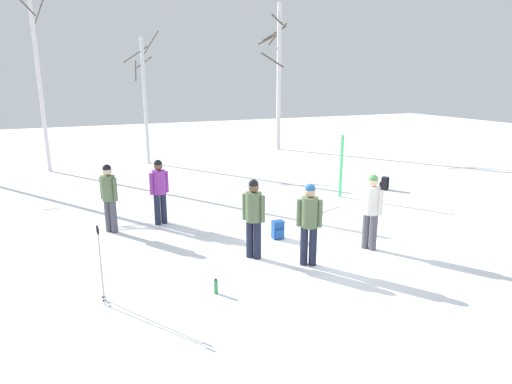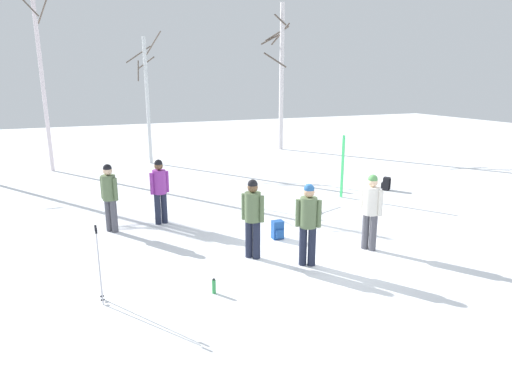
{
  "view_description": "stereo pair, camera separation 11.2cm",
  "coord_description": "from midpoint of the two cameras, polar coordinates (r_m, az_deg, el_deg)",
  "views": [
    {
      "loc": [
        -5.02,
        -7.67,
        3.73
      ],
      "look_at": [
        -0.79,
        1.96,
        1.0
      ],
      "focal_mm": 30.95,
      "sensor_mm": 36.0,
      "label": 1
    },
    {
      "loc": [
        -4.91,
        -7.72,
        3.73
      ],
      "look_at": [
        -0.79,
        1.96,
        1.0
      ],
      "focal_mm": 30.95,
      "sensor_mm": 36.0,
      "label": 2
    }
  ],
  "objects": [
    {
      "name": "person_0",
      "position": [
        9.21,
        -0.08,
        -2.83
      ],
      "size": [
        0.38,
        0.42,
        1.72
      ],
      "color": "#1E2338",
      "rests_on": "ground_plane"
    },
    {
      "name": "birch_tree_3",
      "position": [
        23.65,
        3.39,
        14.91
      ],
      "size": [
        1.7,
        1.95,
        7.38
      ],
      "color": "silver",
      "rests_on": "ground_plane"
    },
    {
      "name": "person_2",
      "position": [
        11.66,
        -12.07,
        0.58
      ],
      "size": [
        0.51,
        0.34,
        1.72
      ],
      "color": "#1E2338",
      "rests_on": "ground_plane"
    },
    {
      "name": "backpack_0",
      "position": [
        15.74,
        16.67,
        1.01
      ],
      "size": [
        0.34,
        0.34,
        0.44
      ],
      "color": "black",
      "rests_on": "ground_plane"
    },
    {
      "name": "birch_tree_2",
      "position": [
        20.19,
        -13.72,
        11.77
      ],
      "size": [
        1.47,
        1.02,
        5.65
      ],
      "color": "silver",
      "rests_on": "ground_plane"
    },
    {
      "name": "ski_poles_0",
      "position": [
        7.92,
        -19.25,
        -8.57
      ],
      "size": [
        0.07,
        0.23,
        1.37
      ],
      "color": "#B2B2BC",
      "rests_on": "ground_plane"
    },
    {
      "name": "ground_plane",
      "position": [
        9.89,
        9.1,
        -7.81
      ],
      "size": [
        60.0,
        60.0,
        0.0
      ],
      "primitive_type": "plane",
      "color": "white"
    },
    {
      "name": "water_bottle_0",
      "position": [
        8.05,
        -5.06,
        -12.05
      ],
      "size": [
        0.07,
        0.07,
        0.28
      ],
      "color": "green",
      "rests_on": "ground_plane"
    },
    {
      "name": "ski_pair_planted_0",
      "position": [
        14.27,
        11.34,
        3.2
      ],
      "size": [
        0.02,
        0.13,
        2.0
      ],
      "color": "green",
      "rests_on": "ground_plane"
    },
    {
      "name": "birch_tree_1",
      "position": [
        19.74,
        -25.94,
        14.51
      ],
      "size": [
        1.29,
        1.3,
        7.97
      ],
      "color": "silver",
      "rests_on": "ground_plane"
    },
    {
      "name": "person_1",
      "position": [
        8.91,
        7.12,
        -3.54
      ],
      "size": [
        0.46,
        0.34,
        1.72
      ],
      "color": "#1E2338",
      "rests_on": "ground_plane"
    },
    {
      "name": "backpack_1",
      "position": [
        10.56,
        3.12,
        -4.92
      ],
      "size": [
        0.27,
        0.29,
        0.44
      ],
      "color": "#1E4C99",
      "rests_on": "ground_plane"
    },
    {
      "name": "ski_pair_lying_0",
      "position": [
        12.7,
        8.44,
        -2.65
      ],
      "size": [
        1.76,
        0.81,
        0.05
      ],
      "color": "white",
      "rests_on": "ground_plane"
    },
    {
      "name": "person_3",
      "position": [
        11.38,
        -18.15,
        -0.18
      ],
      "size": [
        0.37,
        0.42,
        1.72
      ],
      "color": "#4C4C56",
      "rests_on": "ground_plane"
    },
    {
      "name": "person_4",
      "position": [
        10.0,
        14.94,
        -1.92
      ],
      "size": [
        0.34,
        0.47,
        1.72
      ],
      "color": "#4C4C56",
      "rests_on": "ground_plane"
    }
  ]
}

